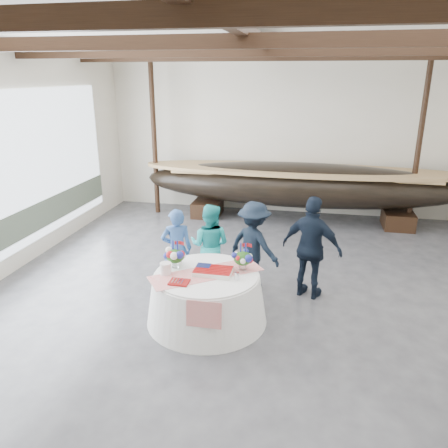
# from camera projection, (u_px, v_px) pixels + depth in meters

# --- Properties ---
(floor) EXTENTS (10.00, 12.00, 0.01)m
(floor) POSITION_uv_depth(u_px,v_px,m) (249.00, 309.00, 7.58)
(floor) COLOR #3D3D42
(floor) RESTS_ON ground
(wall_back) EXTENTS (10.00, 0.02, 4.50)m
(wall_back) POSITION_uv_depth(u_px,v_px,m) (282.00, 135.00, 12.41)
(wall_back) COLOR silver
(wall_back) RESTS_ON ground
(ceiling) EXTENTS (10.00, 12.00, 0.01)m
(ceiling) POSITION_uv_depth(u_px,v_px,m) (255.00, 27.00, 6.12)
(ceiling) COLOR white
(ceiling) RESTS_ON wall_back
(pavilion_structure) EXTENTS (9.80, 11.76, 4.50)m
(pavilion_structure) POSITION_uv_depth(u_px,v_px,m) (261.00, 66.00, 7.08)
(pavilion_structure) COLOR black
(pavilion_structure) RESTS_ON ground
(open_bay) EXTENTS (0.03, 7.00, 3.20)m
(open_bay) POSITION_uv_depth(u_px,v_px,m) (17.00, 181.00, 8.86)
(open_bay) COLOR silver
(open_bay) RESTS_ON ground
(longboat_display) EXTENTS (8.71, 1.74, 1.63)m
(longboat_display) POSITION_uv_depth(u_px,v_px,m) (300.00, 184.00, 11.85)
(longboat_display) COLOR black
(longboat_display) RESTS_ON ground
(banquet_table) EXTENTS (1.97, 1.97, 0.84)m
(banquet_table) POSITION_uv_depth(u_px,v_px,m) (207.00, 297.00, 7.13)
(banquet_table) COLOR white
(banquet_table) RESTS_ON ground
(tabletop_items) EXTENTS (1.79, 1.52, 0.40)m
(tabletop_items) POSITION_uv_depth(u_px,v_px,m) (205.00, 261.00, 7.08)
(tabletop_items) COLOR red
(tabletop_items) RESTS_ON banquet_table
(guest_woman_blue) EXTENTS (0.68, 0.57, 1.58)m
(guest_woman_blue) POSITION_uv_depth(u_px,v_px,m) (177.00, 250.00, 8.10)
(guest_woman_blue) COLOR #2A4D88
(guest_woman_blue) RESTS_ON ground
(guest_woman_teal) EXTENTS (0.84, 0.68, 1.61)m
(guest_woman_teal) POSITION_uv_depth(u_px,v_px,m) (210.00, 245.00, 8.26)
(guest_woman_teal) COLOR #21ADAD
(guest_woman_teal) RESTS_ON ground
(guest_man_left) EXTENTS (1.25, 1.07, 1.67)m
(guest_man_left) POSITION_uv_depth(u_px,v_px,m) (254.00, 245.00, 8.20)
(guest_man_left) COLOR black
(guest_man_left) RESTS_ON ground
(guest_man_right) EXTENTS (1.20, 0.82, 1.89)m
(guest_man_right) POSITION_uv_depth(u_px,v_px,m) (312.00, 248.00, 7.76)
(guest_man_right) COLOR black
(guest_man_right) RESTS_ON ground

